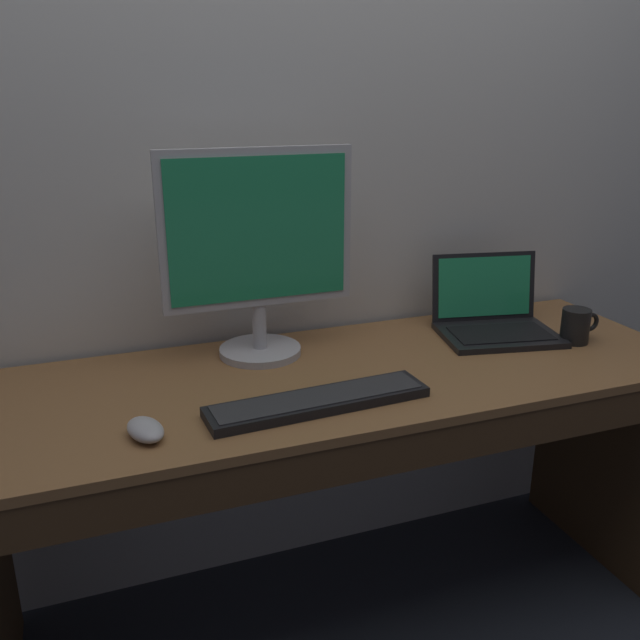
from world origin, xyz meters
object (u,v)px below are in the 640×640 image
wired_keyboard (318,401)px  computer_mouse (145,430)px  laptop_black (494,320)px  coffee_mug (576,326)px  external_monitor (258,252)px

wired_keyboard → computer_mouse: bearing=-178.1°
laptop_black → wired_keyboard: laptop_black is taller
wired_keyboard → coffee_mug: coffee_mug is taller
external_monitor → wired_keyboard: size_ratio=1.05×
laptop_black → coffee_mug: laptop_black is taller
computer_mouse → wired_keyboard: bearing=-13.6°
wired_keyboard → coffee_mug: 0.81m
laptop_black → external_monitor: 0.71m
external_monitor → computer_mouse: bearing=-134.1°
coffee_mug → wired_keyboard: bearing=-170.8°
laptop_black → computer_mouse: bearing=-164.4°
laptop_black → wired_keyboard: bearing=-157.0°
wired_keyboard → external_monitor: bearing=96.2°
external_monitor → coffee_mug: bearing=-13.7°
external_monitor → coffee_mug: (0.83, -0.20, -0.23)m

